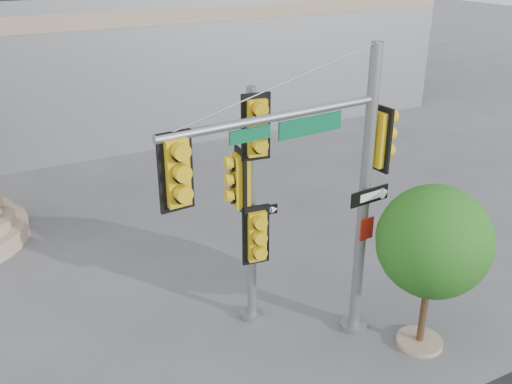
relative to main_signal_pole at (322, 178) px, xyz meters
name	(u,v)px	position (x,y,z in m)	size (l,w,h in m)	color
ground	(294,372)	(-0.78, -0.51, -3.86)	(120.00, 120.00, 0.00)	#545456
main_signal_pole	(322,178)	(0.00, 0.00, 0.00)	(4.83, 0.87, 6.22)	slate
secondary_signal_pole	(251,194)	(-0.76, 1.38, -0.72)	(0.92, 0.75, 5.33)	slate
street_tree	(434,245)	(2.09, -0.96, -1.48)	(2.32, 2.26, 3.61)	gray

